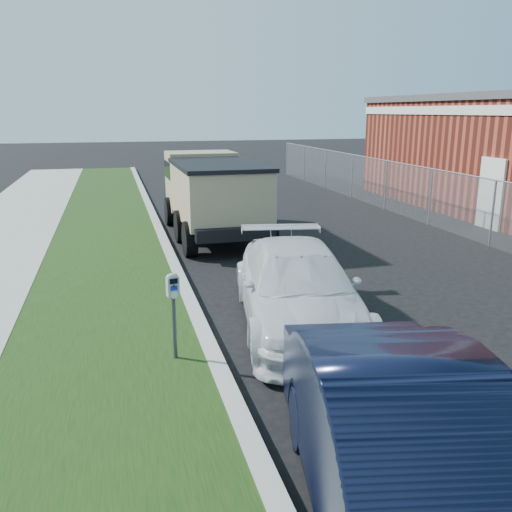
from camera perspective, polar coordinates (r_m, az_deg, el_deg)
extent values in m
plane|color=black|center=(9.81, 9.51, -6.58)|extent=(120.00, 120.00, 0.00)
cube|color=gray|center=(10.93, -7.46, -3.79)|extent=(0.25, 50.00, 0.15)
cube|color=black|center=(10.87, -15.87, -4.42)|extent=(3.00, 50.00, 0.13)
plane|color=slate|center=(18.38, 17.91, 5.92)|extent=(0.00, 30.00, 30.00)
cylinder|color=#8E939B|center=(18.27, 18.14, 8.71)|extent=(0.04, 30.00, 0.04)
cylinder|color=#8E939B|center=(15.97, 23.64, 4.11)|extent=(0.06, 0.06, 1.80)
cylinder|color=#8E939B|center=(18.38, 17.91, 5.92)|extent=(0.06, 0.06, 1.80)
cylinder|color=#8E939B|center=(20.94, 13.52, 7.26)|extent=(0.06, 0.06, 1.80)
cylinder|color=#8E939B|center=(23.60, 10.08, 8.28)|extent=(0.06, 0.06, 1.80)
cylinder|color=#8E939B|center=(26.34, 7.34, 9.06)|extent=(0.06, 0.06, 1.80)
cylinder|color=#8E939B|center=(29.13, 5.10, 9.69)|extent=(0.06, 0.06, 1.80)
cylinder|color=#8E939B|center=(31.95, 3.26, 10.19)|extent=(0.06, 0.06, 1.80)
cube|color=silver|center=(19.84, 20.69, 14.16)|extent=(0.06, 14.00, 0.30)
cube|color=silver|center=(18.38, 23.47, 6.04)|extent=(0.08, 1.10, 2.20)
cylinder|color=#3F4247|center=(7.86, -8.58, -7.51)|extent=(0.07, 0.07, 0.93)
cube|color=gray|center=(7.64, -8.76, -3.18)|extent=(0.19, 0.14, 0.28)
ellipsoid|color=gray|center=(7.60, -8.80, -2.18)|extent=(0.20, 0.15, 0.11)
cube|color=black|center=(7.56, -8.65, -2.64)|extent=(0.11, 0.03, 0.07)
cube|color=#0D2B99|center=(7.59, -8.63, -3.38)|extent=(0.10, 0.02, 0.07)
cylinder|color=silver|center=(7.63, -8.60, -4.11)|extent=(0.10, 0.02, 0.10)
cube|color=#3F4247|center=(7.58, -8.64, -3.18)|extent=(0.04, 0.01, 0.05)
imported|color=silver|center=(9.22, 4.24, -3.32)|extent=(2.67, 4.95, 1.36)
imported|color=black|center=(4.96, 16.34, -20.20)|extent=(2.41, 4.85, 1.53)
cube|color=black|center=(15.91, -4.45, 4.41)|extent=(2.07, 5.83, 0.32)
cube|color=#8E7B5B|center=(17.83, -5.81, 7.95)|extent=(2.15, 1.66, 1.81)
cube|color=black|center=(17.79, -5.84, 9.11)|extent=(2.18, 1.68, 0.54)
cube|color=#8E7B5B|center=(15.09, -3.96, 6.71)|extent=(2.22, 3.83, 1.45)
cube|color=black|center=(15.00, -4.01, 9.56)|extent=(2.32, 3.93, 0.11)
cube|color=black|center=(18.78, -6.20, 5.78)|extent=(2.18, 0.16, 0.27)
cylinder|color=black|center=(17.74, -9.01, 4.69)|extent=(0.30, 0.91, 0.91)
cylinder|color=black|center=(18.08, -2.42, 5.06)|extent=(0.30, 0.91, 0.91)
cylinder|color=black|center=(15.35, -7.92, 3.14)|extent=(0.30, 0.91, 0.91)
cylinder|color=black|center=(15.75, -0.38, 3.58)|extent=(0.30, 0.91, 0.91)
cylinder|color=black|center=(13.77, -6.99, 1.80)|extent=(0.30, 0.91, 0.91)
cylinder|color=black|center=(14.22, 1.34, 2.33)|extent=(0.30, 0.91, 0.91)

